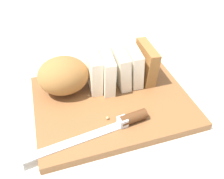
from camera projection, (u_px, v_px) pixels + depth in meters
ground_plane at (112, 104)px, 0.62m from camera, size 3.00×3.00×0.00m
cutting_board at (112, 101)px, 0.61m from camera, size 0.40×0.32×0.02m
bread_loaf at (93, 71)px, 0.62m from camera, size 0.31×0.12×0.10m
bread_knife at (118, 123)px, 0.53m from camera, size 0.29×0.07×0.02m
crumb_near_knife at (88, 96)px, 0.61m from camera, size 0.00×0.00×0.00m
crumb_near_loaf at (107, 118)px, 0.55m from camera, size 0.01×0.01×0.01m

